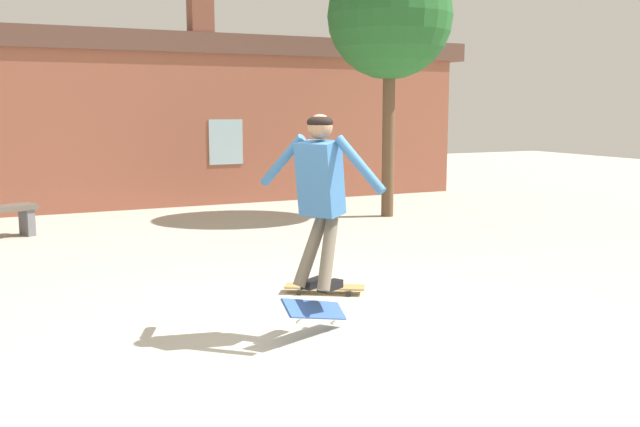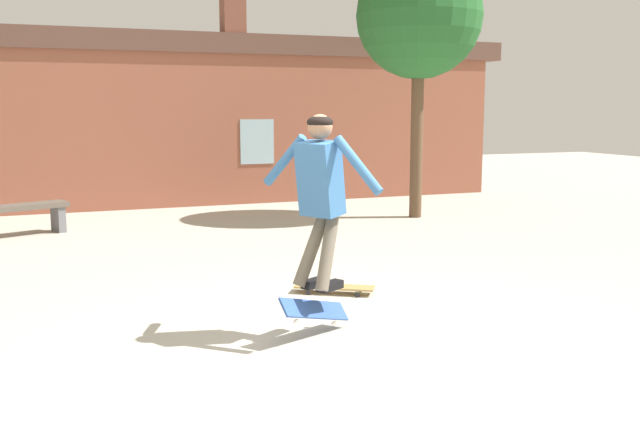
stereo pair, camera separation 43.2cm
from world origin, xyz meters
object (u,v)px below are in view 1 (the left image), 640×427
(tree_right, at_px, (390,17))
(skater, at_px, (320,186))
(skateboard_flipping, at_px, (315,310))
(skateboard_resting, at_px, (325,287))

(tree_right, distance_m, skater, 7.28)
(skateboard_flipping, relative_size, skateboard_resting, 0.89)
(skater, height_order, skateboard_flipping, skater)
(skateboard_flipping, bearing_deg, skater, -19.53)
(tree_right, xyz_separation_m, skateboard_resting, (-3.37, -4.40, -3.44))
(skater, height_order, skateboard_resting, skater)
(skater, distance_m, skateboard_flipping, 1.06)
(skateboard_flipping, bearing_deg, tree_right, 25.71)
(tree_right, bearing_deg, skater, -125.40)
(tree_right, bearing_deg, skateboard_flipping, -125.72)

